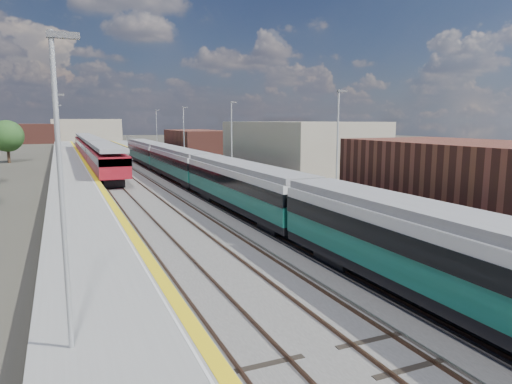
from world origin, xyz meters
TOP-DOWN VIEW (x-y plane):
  - ground at (0.00, 50.00)m, footprint 320.00×320.00m
  - ballast_bed at (-2.25, 52.50)m, footprint 10.50×155.00m
  - tracks at (-1.65, 54.18)m, footprint 8.96×160.00m
  - platform_right at (5.28, 52.49)m, footprint 4.70×155.00m
  - platform_left at (-9.05, 52.49)m, footprint 4.30×155.00m
  - buildings at (-18.12, 138.60)m, footprint 72.00×185.50m
  - green_train at (1.50, 35.48)m, footprint 2.71×75.50m
  - red_train at (-5.50, 70.65)m, footprint 3.00×60.84m
  - tree_c at (-17.49, 77.06)m, footprint 4.89×4.89m
  - tree_d at (21.00, 64.80)m, footprint 4.57×4.57m

SIDE VIEW (x-z plane):
  - ground at x=0.00m, z-range 0.00..0.00m
  - ballast_bed at x=-2.25m, z-range 0.00..0.06m
  - tracks at x=-1.65m, z-range 0.02..0.19m
  - platform_left at x=-9.05m, z-range -3.74..4.78m
  - platform_right at x=5.28m, z-range -3.72..4.80m
  - green_train at x=1.50m, z-range 0.61..3.59m
  - red_train at x=-5.50m, z-range 0.35..4.14m
  - tree_d at x=21.00m, z-range 0.80..6.99m
  - tree_c at x=-17.49m, z-range 0.86..7.49m
  - buildings at x=-18.12m, z-range -9.30..30.70m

